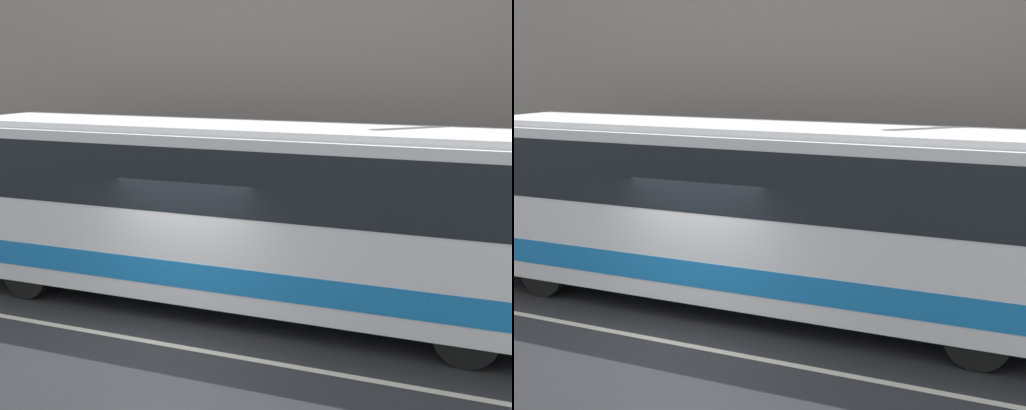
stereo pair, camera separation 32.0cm
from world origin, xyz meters
TOP-DOWN VIEW (x-y plane):
  - ground_plane at (0.00, 0.00)m, footprint 60.00×60.00m
  - sidewalk at (0.00, 5.17)m, footprint 60.00×2.34m
  - building_facade at (0.00, 6.49)m, footprint 60.00×0.35m
  - lane_stripe at (0.00, 0.00)m, footprint 54.00×0.14m
  - transit_bus at (0.17, 2.11)m, footprint 12.15×2.53m
  - pedestrian_waiting at (-1.15, 5.40)m, footprint 0.36×0.36m

SIDE VIEW (x-z plane):
  - ground_plane at x=0.00m, z-range 0.00..0.00m
  - lane_stripe at x=0.00m, z-range 0.00..0.01m
  - sidewalk at x=0.00m, z-range 0.00..0.17m
  - pedestrian_waiting at x=-1.15m, z-range 0.11..1.87m
  - transit_bus at x=0.17m, z-range 0.21..3.58m
  - building_facade at x=0.00m, z-range -0.17..9.11m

